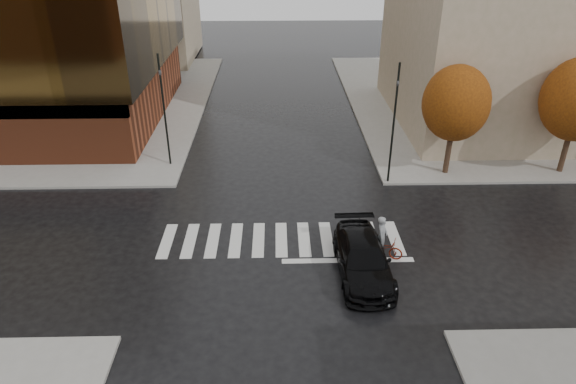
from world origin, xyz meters
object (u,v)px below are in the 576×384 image
cyclist (382,243)px  sedan (363,258)px  fire_hydrant (123,151)px  traffic_light_ne (394,117)px  traffic_light_nw (164,104)px

cyclist → sedan: bearing=162.5°
cyclist → fire_hydrant: (-14.57, 11.00, -0.12)m
sedan → cyclist: cyclist is taller
sedan → traffic_light_ne: (2.81, 8.55, 3.27)m
sedan → traffic_light_nw: 15.60m
traffic_light_nw → fire_hydrant: 4.76m
sedan → traffic_light_nw: (-10.32, 11.25, 3.22)m
sedan → fire_hydrant: bearing=136.3°
traffic_light_nw → traffic_light_ne: bearing=80.2°
traffic_light_nw → fire_hydrant: traffic_light_nw is taller
sedan → traffic_light_ne: size_ratio=0.78×
cyclist → traffic_light_nw: bearing=72.3°
traffic_light_nw → fire_hydrant: (-3.17, 1.00, -3.41)m
sedan → fire_hydrant: sedan is taller
cyclist → traffic_light_ne: traffic_light_ne is taller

